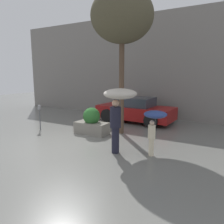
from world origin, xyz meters
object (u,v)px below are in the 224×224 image
Objects in this scene: person_child at (154,120)px; street_tree at (122,17)px; parking_meter at (40,112)px; person_adult at (119,102)px; planter_box at (92,123)px; parked_car_near at (135,110)px.

street_tree reaches higher than person_child.
street_tree reaches higher than parking_meter.
person_adult is at bearing 152.34° from person_child.
person_child is 0.24× the size of street_tree.
person_child is (1.10, 0.30, -0.53)m from person_adult.
parking_meter is at bearing -167.04° from planter_box.
street_tree is (-2.14, 1.88, 3.70)m from person_child.
planter_box is 0.24× the size of street_tree.
person_adult is (2.10, -1.43, 1.19)m from planter_box.
person_adult is 1.84× the size of parking_meter.
person_child reaches higher than planter_box.
person_adult is 4.98m from parked_car_near.
person_child is (3.20, -1.13, 0.67)m from planter_box.
parked_car_near is 4.90m from street_tree.
person_adult is 0.36× the size of street_tree.
street_tree reaches higher than person_adult.
person_child is at bearing -34.55° from person_adult.
street_tree is (-1.04, 2.18, 3.17)m from person_adult.
person_adult is at bearing -159.98° from parked_car_near.
street_tree is (0.42, -2.46, 4.22)m from parked_car_near.
parking_meter is at bearing -159.66° from street_tree.
person_adult is 0.51× the size of parked_car_near.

